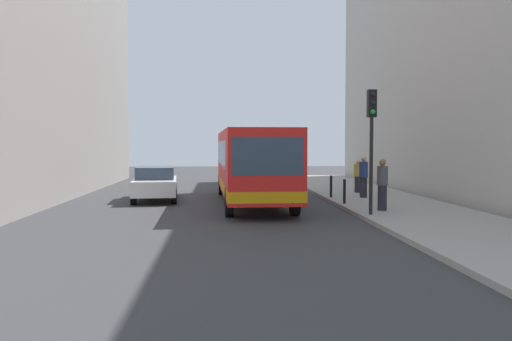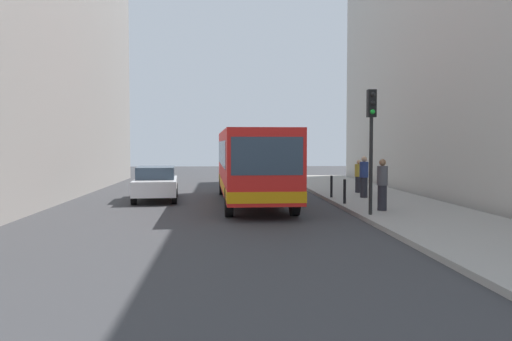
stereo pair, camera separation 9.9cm
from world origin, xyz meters
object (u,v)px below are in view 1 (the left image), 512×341
Objects in this scene: traffic_light at (372,128)px; pedestrian_far_sidewalk at (358,176)px; bus at (252,162)px; bollard_near at (344,191)px; car_beside_bus at (155,183)px; pedestrian_near_signal at (382,185)px; pedestrian_mid_sidewalk at (363,177)px; bollard_mid at (331,186)px.

traffic_light is 8.23m from pedestrian_far_sidewalk.
bus is 6.07m from pedestrian_far_sidewalk.
bus is 11.67× the size of bollard_near.
pedestrian_far_sidewalk is at bearing 77.94° from traffic_light.
bollard_near is at bearing 152.71° from bus.
car_beside_bus is (-4.15, 1.39, -0.94)m from bus.
pedestrian_near_signal is (4.35, -3.88, -0.67)m from bus.
bus is at bearing -152.48° from pedestrian_near_signal.
pedestrian_mid_sidewalk is at bearing -175.50° from bus.
traffic_light is 2.27× the size of pedestrian_near_signal.
bus is 4.98m from pedestrian_mid_sidewalk.
bollard_mid is 4.72m from pedestrian_near_signal.
bollard_mid is (0.00, 2.46, 0.00)m from bollard_near.
bus is 2.45× the size of car_beside_bus.
bus reaches higher than bollard_mid.
traffic_light is at bearing -79.03° from pedestrian_mid_sidewalk.
pedestrian_near_signal is (8.50, -5.27, 0.27)m from car_beside_bus.
bus reaches higher than pedestrian_mid_sidewalk.
traffic_light reaches higher than pedestrian_near_signal.
bus is 6.16× the size of pedestrian_mid_sidewalk.
car_beside_bus is 10.01m from pedestrian_near_signal.
bollard_near is 1.00× the size of bollard_mid.
pedestrian_mid_sidewalk is at bearing 170.18° from car_beside_bus.
bus is 6.15× the size of pedestrian_near_signal.
bollard_mid is at bearing 90.00° from bollard_near.
pedestrian_near_signal is (0.82, -4.63, 0.43)m from bollard_mid.
bollard_near is 2.65m from pedestrian_mid_sidewalk.
pedestrian_mid_sidewalk is (4.91, 0.52, -0.67)m from bus.
pedestrian_near_signal reaches higher than pedestrian_mid_sidewalk.
car_beside_bus is at bearing 158.05° from bollard_near.
bus is at bearing 157.09° from car_beside_bus.
bus is 3.78m from bollard_mid.
car_beside_bus is 9.11m from pedestrian_mid_sidewalk.
pedestrian_mid_sidewalk is (1.28, 5.45, -1.95)m from traffic_light.
pedestrian_far_sidewalk is at bearing 151.24° from pedestrian_near_signal.
bollard_near is at bearing 153.73° from car_beside_bus.
bollard_mid is 1.46m from pedestrian_mid_sidewalk.
traffic_light is (3.63, -4.93, 1.28)m from bus.
bus is 6.26m from traffic_light.
pedestrian_far_sidewalk is (1.76, 2.10, 0.31)m from bollard_mid.
bollard_near is 0.53× the size of pedestrian_mid_sidewalk.
pedestrian_mid_sidewalk is at bearing -42.77° from pedestrian_far_sidewalk.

